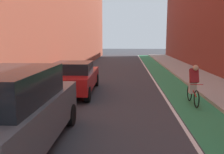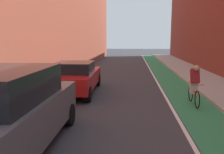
% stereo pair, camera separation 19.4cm
% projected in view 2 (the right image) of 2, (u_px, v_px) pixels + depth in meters
% --- Properties ---
extents(ground_plane, '(98.08, 98.08, 0.00)m').
position_uv_depth(ground_plane, '(127.00, 84.00, 14.14)').
color(ground_plane, '#38383D').
extents(bike_lane_paint, '(1.60, 44.58, 0.00)m').
position_uv_depth(bike_lane_paint, '(169.00, 79.00, 15.88)').
color(bike_lane_paint, '#2D8451').
rests_on(bike_lane_paint, ground).
extents(lane_divider_stripe, '(0.12, 44.58, 0.00)m').
position_uv_depth(lane_divider_stripe, '(155.00, 78.00, 15.96)').
color(lane_divider_stripe, white).
rests_on(lane_divider_stripe, ground).
extents(sidewalk_right, '(2.65, 44.58, 0.14)m').
position_uv_depth(sidewalk_right, '(202.00, 78.00, 15.69)').
color(sidewalk_right, '#A8A59E').
rests_on(sidewalk_right, ground).
extents(parked_suv_gray, '(1.99, 4.71, 1.98)m').
position_uv_depth(parked_suv_gray, '(10.00, 110.00, 5.45)').
color(parked_suv_gray, '#595B60').
rests_on(parked_suv_gray, ground).
extents(parked_sedan_red, '(2.11, 4.66, 1.53)m').
position_uv_depth(parked_sedan_red, '(75.00, 77.00, 11.67)').
color(parked_sedan_red, red).
rests_on(parked_sedan_red, ground).
extents(cyclist_trailing, '(0.48, 1.73, 1.62)m').
position_uv_depth(cyclist_trailing, '(194.00, 84.00, 9.56)').
color(cyclist_trailing, black).
rests_on(cyclist_trailing, ground).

